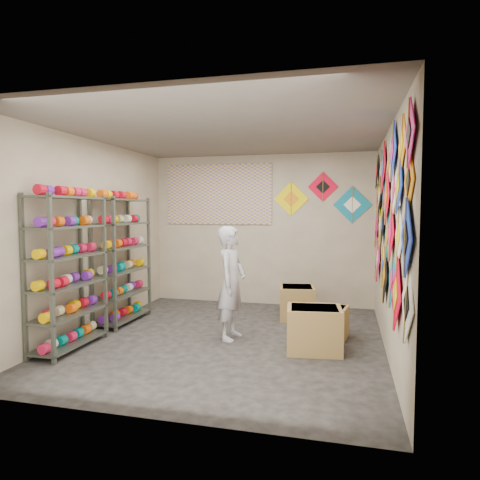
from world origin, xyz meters
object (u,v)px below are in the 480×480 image
(shelf_rack_front, at_px, (68,272))
(shopkeeper, at_px, (231,283))
(carton_b, at_px, (328,322))
(carton_c, at_px, (297,302))
(carton_a, at_px, (314,329))
(shelf_rack_back, at_px, (122,260))

(shelf_rack_front, relative_size, shopkeeper, 1.27)
(carton_b, xyz_separation_m, carton_c, (-0.52, 0.89, 0.05))
(shopkeeper, xyz_separation_m, carton_b, (1.24, 0.39, -0.54))
(shopkeeper, relative_size, carton_a, 2.32)
(carton_b, bearing_deg, shelf_rack_front, -148.88)
(shopkeeper, height_order, carton_c, shopkeeper)
(carton_a, distance_m, carton_c, 1.57)
(carton_b, bearing_deg, carton_a, -93.30)
(shelf_rack_front, bearing_deg, carton_c, 40.29)
(shelf_rack_back, relative_size, carton_a, 2.94)
(carton_c, bearing_deg, carton_a, -84.71)
(shelf_rack_front, distance_m, carton_b, 3.40)
(carton_a, bearing_deg, carton_b, 71.21)
(carton_a, bearing_deg, shopkeeper, 160.28)
(shelf_rack_back, relative_size, carton_c, 3.24)
(shelf_rack_front, xyz_separation_m, carton_b, (3.07, 1.27, -0.74))
(shopkeeper, xyz_separation_m, carton_c, (0.72, 1.27, -0.49))
(shelf_rack_back, distance_m, carton_b, 3.16)
(shelf_rack_front, distance_m, carton_c, 3.42)
(shopkeeper, height_order, carton_a, shopkeeper)
(shelf_rack_back, distance_m, shopkeeper, 1.88)
(shelf_rack_front, relative_size, shelf_rack_back, 1.00)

